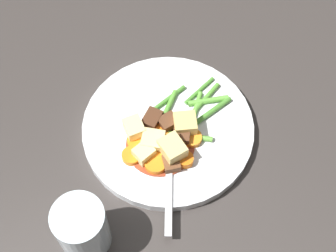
{
  "coord_description": "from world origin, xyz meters",
  "views": [
    {
      "loc": [
        0.33,
        0.22,
        0.71
      ],
      "look_at": [
        0.0,
        0.0,
        0.02
      ],
      "focal_mm": 54.47,
      "sensor_mm": 36.0,
      "label": 1
    }
  ],
  "objects_px": {
    "carrot_slice_0": "(191,139)",
    "fork": "(169,175)",
    "carrot_slice_6": "(185,160)",
    "potato_chunk_0": "(185,125)",
    "meat_chunk_2": "(169,125)",
    "carrot_slice_2": "(160,152)",
    "carrot_slice_7": "(131,156)",
    "potato_chunk_2": "(153,142)",
    "carrot_slice_1": "(166,140)",
    "water_glass": "(79,226)",
    "dinner_plate": "(168,129)",
    "carrot_slice_4": "(138,142)",
    "meat_chunk_0": "(171,164)",
    "potato_chunk_1": "(143,153)",
    "potato_chunk_4": "(134,129)",
    "meat_chunk_1": "(152,120)",
    "meat_chunk_3": "(182,135)",
    "potato_chunk_3": "(172,150)",
    "carrot_slice_3": "(156,163)",
    "carrot_slice_5": "(158,128)"
  },
  "relations": [
    {
      "from": "carrot_slice_2",
      "to": "carrot_slice_5",
      "type": "relative_size",
      "value": 1.03
    },
    {
      "from": "meat_chunk_0",
      "to": "carrot_slice_2",
      "type": "bearing_deg",
      "value": -105.28
    },
    {
      "from": "carrot_slice_5",
      "to": "dinner_plate",
      "type": "bearing_deg",
      "value": 146.6
    },
    {
      "from": "potato_chunk_1",
      "to": "potato_chunk_3",
      "type": "height_order",
      "value": "potato_chunk_3"
    },
    {
      "from": "carrot_slice_1",
      "to": "potato_chunk_1",
      "type": "bearing_deg",
      "value": -18.15
    },
    {
      "from": "carrot_slice_1",
      "to": "water_glass",
      "type": "distance_m",
      "value": 0.19
    },
    {
      "from": "carrot_slice_0",
      "to": "carrot_slice_1",
      "type": "xyz_separation_m",
      "value": [
        0.02,
        -0.03,
        -0.0
      ]
    },
    {
      "from": "potato_chunk_1",
      "to": "potato_chunk_4",
      "type": "relative_size",
      "value": 0.84
    },
    {
      "from": "carrot_slice_4",
      "to": "meat_chunk_0",
      "type": "distance_m",
      "value": 0.06
    },
    {
      "from": "potato_chunk_0",
      "to": "meat_chunk_2",
      "type": "distance_m",
      "value": 0.03
    },
    {
      "from": "potato_chunk_3",
      "to": "water_glass",
      "type": "height_order",
      "value": "water_glass"
    },
    {
      "from": "carrot_slice_0",
      "to": "carrot_slice_7",
      "type": "height_order",
      "value": "same"
    },
    {
      "from": "carrot_slice_0",
      "to": "carrot_slice_6",
      "type": "bearing_deg",
      "value": 18.81
    },
    {
      "from": "meat_chunk_2",
      "to": "meat_chunk_3",
      "type": "height_order",
      "value": "same"
    },
    {
      "from": "carrot_slice_1",
      "to": "carrot_slice_4",
      "type": "xyz_separation_m",
      "value": [
        0.03,
        -0.03,
        0.0
      ]
    },
    {
      "from": "carrot_slice_1",
      "to": "meat_chunk_2",
      "type": "distance_m",
      "value": 0.02
    },
    {
      "from": "fork",
      "to": "potato_chunk_1",
      "type": "bearing_deg",
      "value": -94.95
    },
    {
      "from": "carrot_slice_0",
      "to": "water_glass",
      "type": "bearing_deg",
      "value": -13.22
    },
    {
      "from": "carrot_slice_6",
      "to": "potato_chunk_0",
      "type": "xyz_separation_m",
      "value": [
        -0.05,
        -0.03,
        0.01
      ]
    },
    {
      "from": "carrot_slice_2",
      "to": "carrot_slice_7",
      "type": "bearing_deg",
      "value": -48.16
    },
    {
      "from": "carrot_slice_2",
      "to": "fork",
      "type": "bearing_deg",
      "value": 55.3
    },
    {
      "from": "potato_chunk_3",
      "to": "carrot_slice_6",
      "type": "bearing_deg",
      "value": 95.84
    },
    {
      "from": "fork",
      "to": "potato_chunk_2",
      "type": "bearing_deg",
      "value": -121.11
    },
    {
      "from": "carrot_slice_3",
      "to": "potato_chunk_4",
      "type": "bearing_deg",
      "value": -114.96
    },
    {
      "from": "water_glass",
      "to": "fork",
      "type": "bearing_deg",
      "value": 159.45
    },
    {
      "from": "potato_chunk_0",
      "to": "carrot_slice_0",
      "type": "bearing_deg",
      "value": 57.77
    },
    {
      "from": "potato_chunk_3",
      "to": "potato_chunk_2",
      "type": "bearing_deg",
      "value": -87.18
    },
    {
      "from": "carrot_slice_6",
      "to": "meat_chunk_2",
      "type": "height_order",
      "value": "meat_chunk_2"
    },
    {
      "from": "potato_chunk_2",
      "to": "carrot_slice_1",
      "type": "bearing_deg",
      "value": 144.73
    },
    {
      "from": "carrot_slice_3",
      "to": "fork",
      "type": "xyz_separation_m",
      "value": [
        0.0,
        0.03,
        -0.0
      ]
    },
    {
      "from": "meat_chunk_0",
      "to": "meat_chunk_1",
      "type": "xyz_separation_m",
      "value": [
        -0.05,
        -0.07,
        0.0
      ]
    },
    {
      "from": "carrot_slice_0",
      "to": "potato_chunk_4",
      "type": "distance_m",
      "value": 0.09
    },
    {
      "from": "potato_chunk_0",
      "to": "meat_chunk_1",
      "type": "bearing_deg",
      "value": -69.63
    },
    {
      "from": "meat_chunk_2",
      "to": "meat_chunk_3",
      "type": "distance_m",
      "value": 0.03
    },
    {
      "from": "carrot_slice_4",
      "to": "meat_chunk_3",
      "type": "bearing_deg",
      "value": 130.92
    },
    {
      "from": "carrot_slice_4",
      "to": "potato_chunk_3",
      "type": "height_order",
      "value": "potato_chunk_3"
    },
    {
      "from": "potato_chunk_0",
      "to": "fork",
      "type": "bearing_deg",
      "value": 15.99
    },
    {
      "from": "potato_chunk_0",
      "to": "potato_chunk_1",
      "type": "relative_size",
      "value": 1.23
    },
    {
      "from": "carrot_slice_0",
      "to": "carrot_slice_1",
      "type": "bearing_deg",
      "value": -55.4
    },
    {
      "from": "potato_chunk_0",
      "to": "potato_chunk_4",
      "type": "relative_size",
      "value": 1.04
    },
    {
      "from": "carrot_slice_3",
      "to": "meat_chunk_1",
      "type": "height_order",
      "value": "meat_chunk_1"
    },
    {
      "from": "potato_chunk_1",
      "to": "meat_chunk_0",
      "type": "distance_m",
      "value": 0.04
    },
    {
      "from": "potato_chunk_4",
      "to": "fork",
      "type": "xyz_separation_m",
      "value": [
        0.03,
        0.08,
        -0.01
      ]
    },
    {
      "from": "carrot_slice_6",
      "to": "water_glass",
      "type": "xyz_separation_m",
      "value": [
        0.17,
        -0.06,
        0.02
      ]
    },
    {
      "from": "carrot_slice_0",
      "to": "fork",
      "type": "distance_m",
      "value": 0.07
    },
    {
      "from": "potato_chunk_2",
      "to": "meat_chunk_1",
      "type": "distance_m",
      "value": 0.04
    },
    {
      "from": "dinner_plate",
      "to": "potato_chunk_2",
      "type": "relative_size",
      "value": 8.13
    },
    {
      "from": "potato_chunk_4",
      "to": "meat_chunk_0",
      "type": "relative_size",
      "value": 1.26
    },
    {
      "from": "potato_chunk_4",
      "to": "fork",
      "type": "relative_size",
      "value": 0.21
    },
    {
      "from": "carrot_slice_0",
      "to": "carrot_slice_7",
      "type": "xyz_separation_m",
      "value": [
        0.07,
        -0.06,
        0.0
      ]
    }
  ]
}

